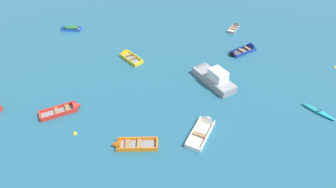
{
  "coord_description": "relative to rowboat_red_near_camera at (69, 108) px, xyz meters",
  "views": [
    {
      "loc": [
        -0.51,
        1.23,
        19.92
      ],
      "look_at": [
        0.0,
        25.41,
        0.15
      ],
      "focal_mm": 31.07,
      "sensor_mm": 36.0,
      "label": 1
    }
  ],
  "objects": [
    {
      "name": "rowboat_deep_blue_back_row_center",
      "position": [
        20.96,
        11.42,
        -0.02
      ],
      "size": [
        4.15,
        3.28,
        1.22
      ],
      "color": "#4C4C51",
      "rests_on": "ground_plane"
    },
    {
      "name": "kayak_turquoise_back_row_left",
      "position": [
        25.1,
        -0.93,
        -0.05
      ],
      "size": [
        2.7,
        2.97,
        0.33
      ],
      "color": "teal",
      "rests_on": "ground_plane"
    },
    {
      "name": "mooring_buoy_outer_edge",
      "position": [
        1.32,
        -3.32,
        -0.21
      ],
      "size": [
        0.4,
        0.4,
        0.4
      ],
      "primitive_type": "sphere",
      "color": "yellow",
      "rests_on": "ground_plane"
    },
    {
      "name": "rowboat_yellow_cluster_inner",
      "position": [
        4.98,
        10.07,
        -0.01
      ],
      "size": [
        3.36,
        3.69,
        1.21
      ],
      "color": "gray",
      "rests_on": "ground_plane"
    },
    {
      "name": "rowboat_grey_midfield_left",
      "position": [
        20.53,
        17.98,
        -0.06
      ],
      "size": [
        2.44,
        3.19,
        1.0
      ],
      "color": "beige",
      "rests_on": "ground_plane"
    },
    {
      "name": "mooring_buoy_midfield",
      "position": [
        30.57,
        7.05,
        -0.21
      ],
      "size": [
        0.29,
        0.29,
        0.29
      ],
      "primitive_type": "sphere",
      "color": "yellow",
      "rests_on": "ground_plane"
    },
    {
      "name": "rowboat_red_near_camera",
      "position": [
        0.0,
        0.0,
        0.0
      ],
      "size": [
        4.21,
        2.83,
        1.16
      ],
      "color": "gray",
      "rests_on": "ground_plane"
    },
    {
      "name": "motor_launch_grey_cluster_outer",
      "position": [
        15.09,
        4.65,
        0.43
      ],
      "size": [
        4.75,
        6.27,
        2.34
      ],
      "color": "gray",
      "rests_on": "ground_plane"
    },
    {
      "name": "rowboat_orange_distant_center",
      "position": [
        6.2,
        -4.92,
        0.0
      ],
      "size": [
        4.09,
        1.3,
        1.17
      ],
      "color": "gray",
      "rests_on": "ground_plane"
    },
    {
      "name": "rowboat_blue_near_left",
      "position": [
        -4.44,
        17.78,
        0.05
      ],
      "size": [
        3.21,
        1.4,
        1.04
      ],
      "color": "gray",
      "rests_on": "ground_plane"
    },
    {
      "name": "rowboat_white_midfield_right",
      "position": [
        13.49,
        -2.64,
        -0.01
      ],
      "size": [
        3.29,
        4.64,
        1.37
      ],
      "color": "beige",
      "rests_on": "ground_plane"
    }
  ]
}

